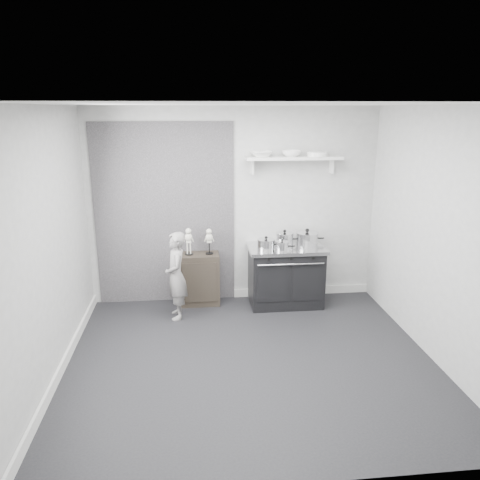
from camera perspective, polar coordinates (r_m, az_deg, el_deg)
name	(u,v)px	position (r m, az deg, el deg)	size (l,w,h in m)	color
ground	(250,359)	(5.31, 1.18, -14.35)	(4.00, 4.00, 0.00)	black
room_shell	(240,211)	(4.84, 0.02, 3.55)	(4.02, 3.62, 2.71)	#9E9E9C
wall_shelf	(294,159)	(6.42, 6.56, 9.81)	(1.30, 0.26, 0.24)	silver
stove	(286,275)	(6.56, 5.59, -4.29)	(1.04, 0.65, 0.84)	black
side_cabinet	(199,279)	(6.58, -5.00, -4.76)	(0.56, 0.33, 0.73)	black
child	(176,276)	(6.11, -7.79, -4.33)	(0.42, 0.28, 1.16)	gray
pot_front_left	(266,244)	(6.27, 3.20, -0.50)	(0.33, 0.24, 0.18)	silver
pot_back_left	(285,239)	(6.49, 5.45, 0.17)	(0.34, 0.25, 0.22)	silver
pot_back_right	(307,238)	(6.57, 8.17, 0.24)	(0.40, 0.32, 0.22)	silver
pot_front_center	(282,246)	(6.23, 5.14, -0.72)	(0.26, 0.18, 0.16)	silver
skeleton_full	(189,240)	(6.40, -6.29, 0.06)	(0.12, 0.08, 0.43)	beige
skeleton_torso	(209,240)	(6.41, -3.78, 0.06)	(0.12, 0.07, 0.41)	beige
bowl_large	(261,154)	(6.32, 2.63, 10.43)	(0.30, 0.30, 0.07)	white
bowl_small	(292,153)	(6.40, 6.31, 10.45)	(0.26, 0.26, 0.08)	white
plate_stack	(317,154)	(6.48, 9.40, 10.31)	(0.28, 0.28, 0.06)	white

